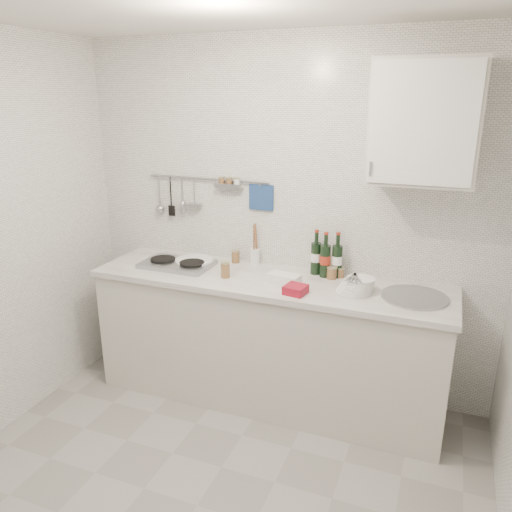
{
  "coord_description": "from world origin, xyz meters",
  "views": [
    {
      "loc": [
        1.07,
        -1.87,
        2.1
      ],
      "look_at": [
        -0.01,
        0.9,
        1.14
      ],
      "focal_mm": 35.0,
      "sensor_mm": 36.0,
      "label": 1
    }
  ],
  "objects_px": {
    "plate_stack_hob": "(193,262)",
    "plate_stack_sink": "(357,285)",
    "wall_cabinet": "(425,123)",
    "wine_bottles": "(326,254)",
    "utensil_crock": "(255,254)"
  },
  "relations": [
    {
      "from": "plate_stack_sink",
      "to": "wine_bottles",
      "type": "height_order",
      "value": "wine_bottles"
    },
    {
      "from": "wall_cabinet",
      "to": "plate_stack_hob",
      "type": "bearing_deg",
      "value": -178.0
    },
    {
      "from": "plate_stack_hob",
      "to": "plate_stack_sink",
      "type": "height_order",
      "value": "plate_stack_sink"
    },
    {
      "from": "wall_cabinet",
      "to": "utensil_crock",
      "type": "bearing_deg",
      "value": 173.19
    },
    {
      "from": "plate_stack_hob",
      "to": "plate_stack_sink",
      "type": "xyz_separation_m",
      "value": [
        1.21,
        -0.1,
        0.03
      ]
    },
    {
      "from": "wine_bottles",
      "to": "wall_cabinet",
      "type": "bearing_deg",
      "value": -7.51
    },
    {
      "from": "wine_bottles",
      "to": "plate_stack_sink",
      "type": "bearing_deg",
      "value": -41.86
    },
    {
      "from": "wine_bottles",
      "to": "utensil_crock",
      "type": "xyz_separation_m",
      "value": [
        -0.54,
        0.06,
        -0.08
      ]
    },
    {
      "from": "plate_stack_hob",
      "to": "utensil_crock",
      "type": "relative_size",
      "value": 0.96
    },
    {
      "from": "wall_cabinet",
      "to": "plate_stack_hob",
      "type": "distance_m",
      "value": 1.81
    },
    {
      "from": "plate_stack_sink",
      "to": "wine_bottles",
      "type": "bearing_deg",
      "value": 138.14
    },
    {
      "from": "wall_cabinet",
      "to": "plate_stack_sink",
      "type": "height_order",
      "value": "wall_cabinet"
    },
    {
      "from": "wall_cabinet",
      "to": "utensil_crock",
      "type": "relative_size",
      "value": 2.26
    },
    {
      "from": "plate_stack_sink",
      "to": "utensil_crock",
      "type": "bearing_deg",
      "value": 160.25
    },
    {
      "from": "plate_stack_hob",
      "to": "plate_stack_sink",
      "type": "relative_size",
      "value": 1.25
    }
  ]
}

